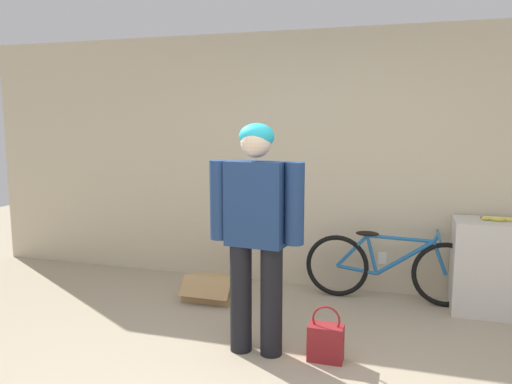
% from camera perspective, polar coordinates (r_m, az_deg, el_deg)
% --- Properties ---
extents(wall_back, '(8.00, 0.07, 2.60)m').
position_cam_1_polar(wall_back, '(5.09, 8.43, 3.46)').
color(wall_back, beige).
rests_on(wall_back, ground_plane).
extents(side_shelf, '(0.75, 0.48, 0.84)m').
position_cam_1_polar(side_shelf, '(4.96, 25.78, -7.75)').
color(side_shelf, beige).
rests_on(side_shelf, ground_plane).
extents(person, '(0.70, 0.25, 1.69)m').
position_cam_1_polar(person, '(3.59, 0.01, -3.65)').
color(person, black).
rests_on(person, ground_plane).
extents(bicycle, '(1.61, 0.46, 0.68)m').
position_cam_1_polar(bicycle, '(4.94, 15.02, -8.34)').
color(bicycle, black).
rests_on(bicycle, ground_plane).
extents(banana, '(0.28, 0.08, 0.04)m').
position_cam_1_polar(banana, '(4.86, 25.80, -2.76)').
color(banana, '#EAD64C').
rests_on(banana, side_shelf).
extents(handbag, '(0.25, 0.15, 0.41)m').
position_cam_1_polar(handbag, '(3.76, 7.97, -16.54)').
color(handbag, maroon).
rests_on(handbag, ground_plane).
extents(cardboard_box, '(0.51, 0.47, 0.26)m').
position_cam_1_polar(cardboard_box, '(4.96, -4.93, -10.93)').
color(cardboard_box, tan).
rests_on(cardboard_box, ground_plane).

